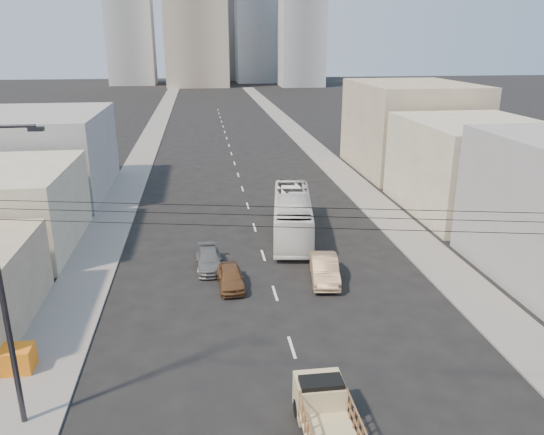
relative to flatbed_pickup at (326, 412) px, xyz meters
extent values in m
cube|color=gray|center=(-11.97, 68.27, -1.03)|extent=(3.50, 180.00, 0.12)
cube|color=gray|center=(11.53, 68.27, -1.03)|extent=(3.50, 180.00, 0.12)
cube|color=silver|center=(-0.22, 0.27, -1.09)|extent=(0.15, 2.00, 0.01)
cube|color=silver|center=(-0.22, 6.27, -1.09)|extent=(0.15, 2.00, 0.01)
cube|color=silver|center=(-0.22, 12.27, -1.09)|extent=(0.15, 2.00, 0.01)
cube|color=silver|center=(-0.22, 18.27, -1.09)|extent=(0.15, 2.00, 0.01)
cube|color=silver|center=(-0.22, 24.27, -1.09)|extent=(0.15, 2.00, 0.01)
cube|color=silver|center=(-0.22, 30.27, -1.09)|extent=(0.15, 2.00, 0.01)
cube|color=silver|center=(-0.22, 36.27, -1.09)|extent=(0.15, 2.00, 0.01)
cube|color=silver|center=(-0.22, 42.27, -1.09)|extent=(0.15, 2.00, 0.01)
cube|color=silver|center=(-0.22, 48.27, -1.09)|extent=(0.15, 2.00, 0.01)
cube|color=silver|center=(-0.22, 54.27, -1.09)|extent=(0.15, 2.00, 0.01)
cube|color=silver|center=(-0.22, 60.27, -1.09)|extent=(0.15, 2.00, 0.01)
cube|color=silver|center=(-0.22, 66.27, -1.09)|extent=(0.15, 2.00, 0.01)
cube|color=silver|center=(-0.22, 72.27, -1.09)|extent=(0.15, 2.00, 0.01)
cube|color=silver|center=(-0.22, 78.27, -1.09)|extent=(0.15, 2.00, 0.01)
cube|color=silver|center=(-0.22, 84.27, -1.09)|extent=(0.15, 2.00, 0.01)
cube|color=silver|center=(-0.22, 90.27, -1.09)|extent=(0.15, 2.00, 0.01)
cube|color=silver|center=(-0.22, 96.27, -1.09)|extent=(0.15, 2.00, 0.01)
cube|color=silver|center=(-0.22, 102.27, -1.09)|extent=(0.15, 2.00, 0.01)
cube|color=#C7B685|center=(0.00, 1.10, -0.14)|extent=(1.90, 1.60, 1.50)
cube|color=black|center=(0.00, 0.85, 0.46)|extent=(1.70, 0.90, 0.70)
cylinder|color=black|center=(-0.85, 1.20, -0.71)|extent=(0.25, 0.76, 0.76)
cylinder|color=black|center=(0.85, 1.20, -0.71)|extent=(0.25, 0.76, 0.76)
imported|color=white|center=(2.54, 22.16, 0.55)|extent=(4.53, 12.11, 3.29)
imported|color=brown|center=(-2.80, 13.51, -0.45)|extent=(1.69, 3.86, 1.29)
imported|color=tan|center=(3.15, 13.65, -0.32)|extent=(2.27, 4.86, 1.54)
imported|color=slate|center=(-4.06, 16.52, -0.50)|extent=(1.74, 4.14, 1.19)
cylinder|color=#2D2D33|center=(-11.72, 2.27, 4.91)|extent=(0.22, 0.22, 12.00)
cylinder|color=#2D2D33|center=(-10.72, 2.27, 10.71)|extent=(2.00, 0.12, 0.12)
cube|color=#2D2D33|center=(-9.72, 2.27, 10.61)|extent=(0.50, 0.25, 0.15)
cylinder|color=black|center=(-0.22, -0.23, 8.21)|extent=(23.01, 5.02, 0.02)
cylinder|color=black|center=(-0.22, -0.23, 7.91)|extent=(23.01, 5.02, 0.02)
cylinder|color=black|center=(-0.22, -0.23, 7.51)|extent=(23.01, 5.02, 0.02)
cube|color=orange|center=(-13.22, 5.93, -0.78)|extent=(1.80, 1.20, 0.38)
cube|color=orange|center=(-13.22, 5.93, -0.40)|extent=(1.80, 1.20, 0.38)
cube|color=orange|center=(-13.22, 5.93, -0.02)|extent=(1.80, 1.20, 0.38)
cube|color=#B4AE91|center=(19.28, 26.27, 2.91)|extent=(11.00, 14.00, 8.00)
cube|color=tan|center=(19.78, 42.27, 3.91)|extent=(12.00, 16.00, 10.00)
cube|color=gray|center=(-19.72, 37.27, 2.91)|extent=(12.00, 16.00, 8.00)
cube|color=gray|center=(17.78, 183.27, 18.91)|extent=(16.00, 16.00, 40.00)
cube|color=gray|center=(-26.22, 178.27, 15.91)|extent=(15.00, 15.00, 34.00)
cube|color=gray|center=(5.78, 198.27, 20.91)|extent=(18.00, 18.00, 44.00)
cube|color=gray|center=(29.78, 163.27, 12.91)|extent=(14.00, 14.00, 28.00)
camera|label=1|loc=(-4.29, -16.33, 13.40)|focal=35.00mm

